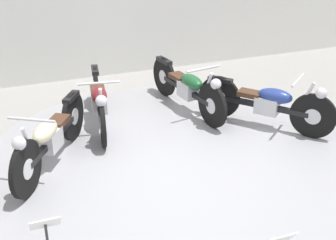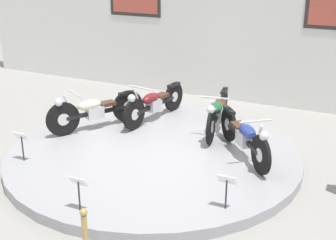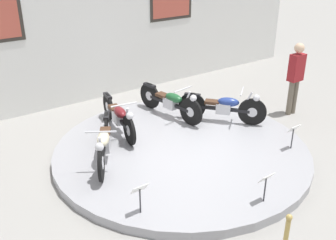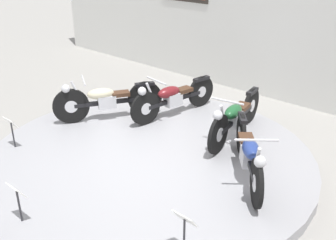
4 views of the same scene
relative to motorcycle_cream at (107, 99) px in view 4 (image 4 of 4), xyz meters
The scene contains 9 objects.
ground_plane 1.63m from the motorcycle_cream, 15.49° to the right, with size 60.00×60.00×0.00m, color gray.
display_platform 1.60m from the motorcycle_cream, 15.49° to the right, with size 5.04×5.04×0.17m, color #99999E.
motorcycle_cream is the anchor object (origin of this frame).
motorcycle_maroon 1.21m from the motorcycle_cream, 48.83° to the left, with size 0.54×1.95×0.78m.
motorcycle_green 2.34m from the motorcycle_cream, 23.05° to the left, with size 0.54×1.97×0.79m.
motorcycle_blue 2.96m from the motorcycle_cream, ahead, with size 1.30×1.55×0.79m.
info_placard_front_left 1.72m from the motorcycle_cream, 98.99° to the right, with size 0.26×0.11×0.51m.
info_placard_front_centre 2.97m from the motorcycle_cream, 60.24° to the right, with size 0.26×0.11×0.51m.
info_placard_front_right 3.64m from the motorcycle_cream, 27.85° to the right, with size 0.26×0.11×0.51m.
Camera 4 is at (3.74, -3.80, 3.18)m, focal length 42.00 mm.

